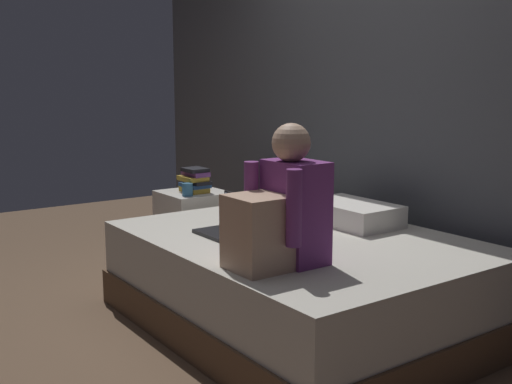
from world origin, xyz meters
TOP-DOWN VIEW (x-y plane):
  - ground_plane at (0.00, 0.00)m, footprint 8.00×8.00m
  - wall_back at (0.00, 1.20)m, footprint 5.60×0.10m
  - bed at (0.20, 0.30)m, footprint 2.00×1.50m
  - nightstand at (-1.10, 0.38)m, footprint 0.44×0.46m
  - person_sitting at (0.57, -0.12)m, footprint 0.39×0.44m
  - laptop at (-0.06, 0.02)m, footprint 0.32×0.23m
  - pillow at (0.14, 0.75)m, footprint 0.56×0.36m
  - book_stack at (-1.08, 0.38)m, footprint 0.24×0.17m
  - mug at (-0.97, 0.26)m, footprint 0.08×0.08m

SIDE VIEW (x-z plane):
  - ground_plane at x=0.00m, z-range 0.00..0.00m
  - bed at x=0.20m, z-range 0.00..0.51m
  - nightstand at x=-1.10m, z-range 0.00..0.57m
  - laptop at x=-0.06m, z-range 0.46..0.68m
  - pillow at x=0.14m, z-range 0.51..0.64m
  - mug at x=-0.97m, z-range 0.57..0.66m
  - book_stack at x=-1.08m, z-range 0.57..0.74m
  - person_sitting at x=0.57m, z-range 0.43..1.09m
  - wall_back at x=0.00m, z-range 0.00..2.70m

